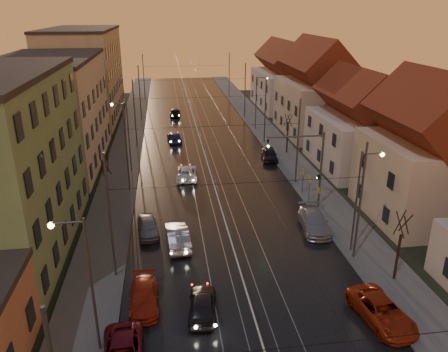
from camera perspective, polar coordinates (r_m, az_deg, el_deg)
name	(u,v)px	position (r m, az deg, el deg)	size (l,w,h in m)	color
road	(201,143)	(60.12, -3.00, 4.34)	(16.00, 120.00, 0.04)	black
sidewalk_left	(127,145)	(60.16, -12.55, 3.92)	(4.00, 120.00, 0.15)	#4C4C4C
sidewalk_right	(272,140)	(61.69, 6.33, 4.73)	(4.00, 120.00, 0.15)	#4C4C4C
tram_rail_0	(185,143)	(59.98, -5.10, 4.28)	(0.06, 120.00, 0.03)	gray
tram_rail_1	(196,143)	(60.06, -3.73, 4.34)	(0.06, 120.00, 0.03)	gray
tram_rail_2	(207,142)	(60.17, -2.26, 4.40)	(0.06, 120.00, 0.03)	gray
tram_rail_3	(217,142)	(60.32, -0.91, 4.46)	(0.06, 120.00, 0.03)	gray
apartment_left_2	(53,114)	(54.16, -21.48, 7.57)	(10.00, 20.00, 12.00)	#B4AA8B
apartment_left_3	(85,75)	(77.16, -17.70, 12.45)	(10.00, 24.00, 14.00)	tan
house_right_1	(425,158)	(40.74, 24.83, 2.14)	(8.67, 10.20, 10.80)	beige
house_right_2	(360,128)	(51.87, 17.29, 5.98)	(9.18, 12.24, 9.20)	silver
house_right_3	(316,94)	(65.18, 11.98, 10.47)	(9.18, 14.28, 11.50)	beige
house_right_4	(283,80)	(82.25, 7.77, 12.33)	(9.18, 16.32, 10.00)	silver
catenary_pole_l_1	(110,218)	(29.60, -14.66, -5.34)	(0.16, 0.16, 9.00)	#595B60
catenary_pole_r_1	(360,203)	(32.20, 17.34, -3.41)	(0.16, 0.16, 9.00)	#595B60
catenary_pole_l_2	(126,149)	(43.51, -12.62, 3.43)	(0.16, 0.16, 9.00)	#595B60
catenary_pole_r_2	(298,142)	(45.31, 9.62, 4.35)	(0.16, 0.16, 9.00)	#595B60
catenary_pole_l_3	(135,114)	(57.96, -11.57, 7.89)	(0.16, 0.16, 9.00)	#595B60
catenary_pole_r_3	(265,110)	(59.33, 5.40, 8.52)	(0.16, 0.16, 9.00)	#595B60
catenary_pole_l_4	(140,93)	(72.63, -10.94, 10.55)	(0.16, 0.16, 9.00)	#595B60
catenary_pole_r_4	(245,91)	(73.73, 2.77, 11.06)	(0.16, 0.16, 9.00)	#595B60
catenary_pole_l_5	(144,77)	(90.38, -10.44, 12.61)	(0.16, 0.16, 9.00)	#595B60
catenary_pole_r_5	(229,75)	(91.27, 0.68, 13.02)	(0.16, 0.16, 9.00)	#595B60
street_lamp_0	(84,274)	(23.46, -17.80, -12.09)	(1.75, 0.32, 8.00)	#595B60
street_lamp_1	(361,192)	(33.09, 17.51, -2.03)	(1.75, 0.32, 8.00)	#595B60
street_lamp_2	(125,130)	(49.19, -12.75, 5.92)	(1.75, 0.32, 8.00)	#595B60
street_lamp_3	(258,98)	(66.05, 4.48, 10.18)	(1.75, 0.32, 8.00)	#595B60
traffic_light_mast	(311,161)	(39.68, 11.29, 1.96)	(5.30, 0.32, 7.20)	#595B60
bare_tree_0	(107,185)	(40.60, -15.04, -1.10)	(1.09, 1.09, 5.11)	black
bare_tree_1	(399,248)	(31.44, 21.87, -8.75)	(1.09, 1.09, 5.11)	black
bare_tree_2	(288,134)	(55.57, 8.30, 5.39)	(1.09, 1.09, 5.11)	black
driving_car_0	(202,304)	(27.38, -2.83, -16.37)	(1.63, 4.05, 1.38)	black
driving_car_1	(178,236)	(34.33, -6.08, -7.85)	(1.66, 4.75, 1.56)	gray
driving_car_2	(187,173)	(47.40, -4.87, 0.42)	(2.17, 4.70, 1.31)	silver
driving_car_3	(174,137)	(60.82, -6.49, 5.04)	(1.81, 4.44, 1.29)	navy
driving_car_4	(175,112)	(75.42, -6.38, 8.24)	(1.68, 4.17, 1.42)	black
parked_left_2	(144,297)	(28.46, -10.43, -15.25)	(1.76, 4.34, 1.26)	#AA2711
parked_left_3	(148,226)	(36.36, -9.92, -6.49)	(1.62, 4.01, 1.37)	gray
parked_right_0	(382,311)	(28.39, 19.89, -16.27)	(2.28, 4.95, 1.37)	#A62A10
parked_right_1	(314,221)	(37.25, 11.69, -5.82)	(2.08, 5.11, 1.48)	#A2A2A7
parked_right_2	(269,154)	(53.27, 5.95, 2.84)	(1.74, 4.33, 1.48)	black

